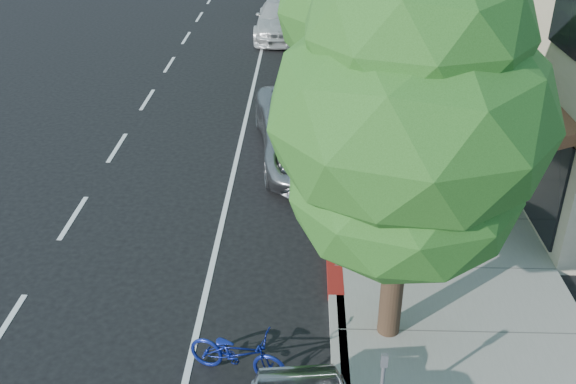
{
  "coord_description": "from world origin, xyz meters",
  "views": [
    {
      "loc": [
        -0.65,
        -11.04,
        7.94
      ],
      "look_at": [
        -1.01,
        0.97,
        1.35
      ],
      "focal_mm": 40.0,
      "sensor_mm": 36.0,
      "label": 1
    }
  ],
  "objects_px": {
    "dark_sedan": "(311,66)",
    "white_pickup": "(281,18)",
    "silver_suv": "(311,130)",
    "bicycle": "(238,353)",
    "cyclist": "(303,165)",
    "street_tree_0": "(408,121)",
    "pedestrian": "(380,88)",
    "street_tree_1": "(374,11)"
  },
  "relations": [
    {
      "from": "street_tree_0",
      "to": "bicycle",
      "type": "distance_m",
      "value": 4.71
    },
    {
      "from": "bicycle",
      "to": "pedestrian",
      "type": "height_order",
      "value": "pedestrian"
    },
    {
      "from": "white_pickup",
      "to": "pedestrian",
      "type": "height_order",
      "value": "pedestrian"
    },
    {
      "from": "street_tree_1",
      "to": "cyclist",
      "type": "height_order",
      "value": "street_tree_1"
    },
    {
      "from": "street_tree_1",
      "to": "silver_suv",
      "type": "bearing_deg",
      "value": 133.03
    },
    {
      "from": "bicycle",
      "to": "silver_suv",
      "type": "bearing_deg",
      "value": 9.35
    },
    {
      "from": "cyclist",
      "to": "pedestrian",
      "type": "relative_size",
      "value": 1.09
    },
    {
      "from": "bicycle",
      "to": "cyclist",
      "type": "bearing_deg",
      "value": 7.85
    },
    {
      "from": "white_pickup",
      "to": "street_tree_0",
      "type": "bearing_deg",
      "value": -81.48
    },
    {
      "from": "dark_sedan",
      "to": "pedestrian",
      "type": "bearing_deg",
      "value": -62.32
    },
    {
      "from": "street_tree_1",
      "to": "white_pickup",
      "type": "xyz_separation_m",
      "value": [
        -2.73,
        14.52,
        -3.68
      ]
    },
    {
      "from": "street_tree_0",
      "to": "silver_suv",
      "type": "relative_size",
      "value": 1.12
    },
    {
      "from": "bicycle",
      "to": "white_pickup",
      "type": "xyz_separation_m",
      "value": [
        -0.1,
        21.52,
        0.35
      ]
    },
    {
      "from": "street_tree_0",
      "to": "cyclist",
      "type": "relative_size",
      "value": 3.46
    },
    {
      "from": "street_tree_1",
      "to": "white_pickup",
      "type": "distance_m",
      "value": 15.23
    },
    {
      "from": "white_pickup",
      "to": "pedestrian",
      "type": "distance_m",
      "value": 10.72
    },
    {
      "from": "street_tree_1",
      "to": "dark_sedan",
      "type": "bearing_deg",
      "value": 100.22
    },
    {
      "from": "dark_sedan",
      "to": "cyclist",
      "type": "bearing_deg",
      "value": -96.68
    },
    {
      "from": "street_tree_0",
      "to": "white_pickup",
      "type": "xyz_separation_m",
      "value": [
        -2.73,
        20.52,
        -3.43
      ]
    },
    {
      "from": "bicycle",
      "to": "street_tree_0",
      "type": "bearing_deg",
      "value": -51.6
    },
    {
      "from": "silver_suv",
      "to": "white_pickup",
      "type": "bearing_deg",
      "value": 88.34
    },
    {
      "from": "dark_sedan",
      "to": "white_pickup",
      "type": "height_order",
      "value": "white_pickup"
    },
    {
      "from": "street_tree_0",
      "to": "white_pickup",
      "type": "height_order",
      "value": "street_tree_0"
    },
    {
      "from": "street_tree_1",
      "to": "silver_suv",
      "type": "distance_m",
      "value": 4.17
    },
    {
      "from": "bicycle",
      "to": "pedestrian",
      "type": "relative_size",
      "value": 0.95
    },
    {
      "from": "cyclist",
      "to": "dark_sedan",
      "type": "height_order",
      "value": "cyclist"
    },
    {
      "from": "street_tree_0",
      "to": "silver_suv",
      "type": "height_order",
      "value": "street_tree_0"
    },
    {
      "from": "silver_suv",
      "to": "white_pickup",
      "type": "height_order",
      "value": "silver_suv"
    },
    {
      "from": "street_tree_0",
      "to": "dark_sedan",
      "type": "distance_m",
      "value": 14.28
    },
    {
      "from": "street_tree_1",
      "to": "white_pickup",
      "type": "height_order",
      "value": "street_tree_1"
    },
    {
      "from": "street_tree_1",
      "to": "dark_sedan",
      "type": "height_order",
      "value": "street_tree_1"
    },
    {
      "from": "cyclist",
      "to": "dark_sedan",
      "type": "xyz_separation_m",
      "value": [
        0.2,
        8.77,
        -0.29
      ]
    },
    {
      "from": "pedestrian",
      "to": "dark_sedan",
      "type": "bearing_deg",
      "value": -88.82
    },
    {
      "from": "silver_suv",
      "to": "white_pickup",
      "type": "relative_size",
      "value": 1.11
    },
    {
      "from": "street_tree_1",
      "to": "white_pickup",
      "type": "relative_size",
      "value": 1.32
    },
    {
      "from": "bicycle",
      "to": "pedestrian",
      "type": "distance_m",
      "value": 11.92
    },
    {
      "from": "cyclist",
      "to": "bicycle",
      "type": "distance_m",
      "value": 6.11
    },
    {
      "from": "silver_suv",
      "to": "pedestrian",
      "type": "distance_m",
      "value": 3.64
    },
    {
      "from": "pedestrian",
      "to": "white_pickup",
      "type": "bearing_deg",
      "value": -102.69
    },
    {
      "from": "cyclist",
      "to": "dark_sedan",
      "type": "bearing_deg",
      "value": 0.68
    },
    {
      "from": "dark_sedan",
      "to": "pedestrian",
      "type": "height_order",
      "value": "pedestrian"
    },
    {
      "from": "dark_sedan",
      "to": "white_pickup",
      "type": "distance_m",
      "value": 6.89
    }
  ]
}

